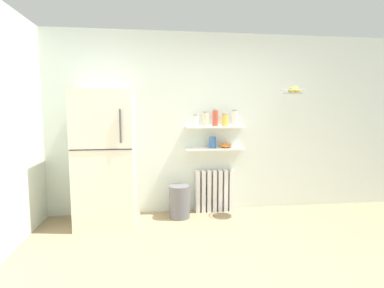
{
  "coord_description": "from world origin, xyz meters",
  "views": [
    {
      "loc": [
        -0.71,
        -2.31,
        1.5
      ],
      "look_at": [
        -0.19,
        1.6,
        1.05
      ],
      "focal_mm": 27.9,
      "sensor_mm": 36.0,
      "label": 1
    }
  ],
  "objects_px": {
    "refrigerator": "(106,158)",
    "storage_jar_0": "(196,120)",
    "radiator": "(214,191)",
    "vase": "(213,142)",
    "storage_jar_1": "(206,119)",
    "shelf_bowl": "(225,145)",
    "hanging_fruit_basket": "(293,91)",
    "storage_jar_2": "(215,118)",
    "trash_bin": "(179,202)",
    "storage_jar_4": "(235,118)",
    "storage_jar_3": "(225,120)"
  },
  "relations": [
    {
      "from": "storage_jar_4",
      "to": "trash_bin",
      "type": "distance_m",
      "value": 1.43
    },
    {
      "from": "storage_jar_0",
      "to": "refrigerator",
      "type": "bearing_deg",
      "value": -169.44
    },
    {
      "from": "storage_jar_2",
      "to": "shelf_bowl",
      "type": "bearing_deg",
      "value": 0.0
    },
    {
      "from": "refrigerator",
      "to": "radiator",
      "type": "relative_size",
      "value": 2.83
    },
    {
      "from": "refrigerator",
      "to": "storage_jar_0",
      "type": "xyz_separation_m",
      "value": [
        1.22,
        0.23,
        0.48
      ]
    },
    {
      "from": "storage_jar_4",
      "to": "hanging_fruit_basket",
      "type": "distance_m",
      "value": 0.87
    },
    {
      "from": "storage_jar_1",
      "to": "shelf_bowl",
      "type": "xyz_separation_m",
      "value": [
        0.3,
        0.0,
        -0.38
      ]
    },
    {
      "from": "storage_jar_2",
      "to": "storage_jar_3",
      "type": "relative_size",
      "value": 1.33
    },
    {
      "from": "radiator",
      "to": "hanging_fruit_basket",
      "type": "bearing_deg",
      "value": -21.16
    },
    {
      "from": "storage_jar_2",
      "to": "hanging_fruit_basket",
      "type": "relative_size",
      "value": 0.73
    },
    {
      "from": "storage_jar_2",
      "to": "trash_bin",
      "type": "relative_size",
      "value": 0.53
    },
    {
      "from": "radiator",
      "to": "shelf_bowl",
      "type": "xyz_separation_m",
      "value": [
        0.15,
        -0.03,
        0.68
      ]
    },
    {
      "from": "radiator",
      "to": "storage_jar_2",
      "type": "height_order",
      "value": "storage_jar_2"
    },
    {
      "from": "storage_jar_1",
      "to": "hanging_fruit_basket",
      "type": "height_order",
      "value": "hanging_fruit_basket"
    },
    {
      "from": "shelf_bowl",
      "to": "refrigerator",
      "type": "bearing_deg",
      "value": -172.19
    },
    {
      "from": "storage_jar_0",
      "to": "vase",
      "type": "bearing_deg",
      "value": -0.0
    },
    {
      "from": "storage_jar_0",
      "to": "storage_jar_4",
      "type": "relative_size",
      "value": 0.73
    },
    {
      "from": "storage_jar_0",
      "to": "storage_jar_2",
      "type": "xyz_separation_m",
      "value": [
        0.28,
        -0.0,
        0.03
      ]
    },
    {
      "from": "storage_jar_1",
      "to": "vase",
      "type": "distance_m",
      "value": 0.35
    },
    {
      "from": "refrigerator",
      "to": "storage_jar_4",
      "type": "distance_m",
      "value": 1.88
    },
    {
      "from": "storage_jar_0",
      "to": "vase",
      "type": "relative_size",
      "value": 1.02
    },
    {
      "from": "shelf_bowl",
      "to": "storage_jar_3",
      "type": "bearing_deg",
      "value": -180.0
    },
    {
      "from": "radiator",
      "to": "vase",
      "type": "xyz_separation_m",
      "value": [
        -0.04,
        -0.03,
        0.73
      ]
    },
    {
      "from": "storage_jar_3",
      "to": "radiator",
      "type": "bearing_deg",
      "value": 168.1
    },
    {
      "from": "radiator",
      "to": "storage_jar_0",
      "type": "height_order",
      "value": "storage_jar_0"
    },
    {
      "from": "hanging_fruit_basket",
      "to": "storage_jar_2",
      "type": "bearing_deg",
      "value": 160.37
    },
    {
      "from": "vase",
      "to": "trash_bin",
      "type": "bearing_deg",
      "value": -161.45
    },
    {
      "from": "storage_jar_3",
      "to": "storage_jar_1",
      "type": "bearing_deg",
      "value": 180.0
    },
    {
      "from": "storage_jar_4",
      "to": "refrigerator",
      "type": "bearing_deg",
      "value": -172.75
    },
    {
      "from": "radiator",
      "to": "storage_jar_1",
      "type": "xyz_separation_m",
      "value": [
        -0.14,
        -0.03,
        1.06
      ]
    },
    {
      "from": "hanging_fruit_basket",
      "to": "vase",
      "type": "bearing_deg",
      "value": 161.04
    },
    {
      "from": "storage_jar_0",
      "to": "storage_jar_1",
      "type": "relative_size",
      "value": 0.82
    },
    {
      "from": "storage_jar_1",
      "to": "storage_jar_2",
      "type": "bearing_deg",
      "value": -0.0
    },
    {
      "from": "trash_bin",
      "to": "vase",
      "type": "bearing_deg",
      "value": 18.55
    },
    {
      "from": "radiator",
      "to": "refrigerator",
      "type": "bearing_deg",
      "value": -170.29
    },
    {
      "from": "refrigerator",
      "to": "storage_jar_0",
      "type": "bearing_deg",
      "value": 10.56
    },
    {
      "from": "storage_jar_1",
      "to": "trash_bin",
      "type": "relative_size",
      "value": 0.45
    },
    {
      "from": "storage_jar_0",
      "to": "hanging_fruit_basket",
      "type": "distance_m",
      "value": 1.38
    },
    {
      "from": "refrigerator",
      "to": "vase",
      "type": "relative_size",
      "value": 10.53
    },
    {
      "from": "storage_jar_2",
      "to": "storage_jar_1",
      "type": "bearing_deg",
      "value": 180.0
    },
    {
      "from": "storage_jar_4",
      "to": "hanging_fruit_basket",
      "type": "bearing_deg",
      "value": -26.63
    },
    {
      "from": "vase",
      "to": "storage_jar_3",
      "type": "bearing_deg",
      "value": -0.0
    },
    {
      "from": "storage_jar_4",
      "to": "trash_bin",
      "type": "relative_size",
      "value": 0.51
    },
    {
      "from": "storage_jar_3",
      "to": "trash_bin",
      "type": "bearing_deg",
      "value": -166.14
    },
    {
      "from": "radiator",
      "to": "hanging_fruit_basket",
      "type": "distance_m",
      "value": 1.79
    },
    {
      "from": "refrigerator",
      "to": "storage_jar_1",
      "type": "relative_size",
      "value": 8.5
    },
    {
      "from": "radiator",
      "to": "storage_jar_4",
      "type": "height_order",
      "value": "storage_jar_4"
    },
    {
      "from": "storage_jar_1",
      "to": "shelf_bowl",
      "type": "height_order",
      "value": "storage_jar_1"
    },
    {
      "from": "radiator",
      "to": "storage_jar_3",
      "type": "relative_size",
      "value": 3.45
    },
    {
      "from": "vase",
      "to": "trash_bin",
      "type": "height_order",
      "value": "vase"
    }
  ]
}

